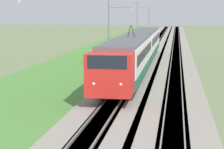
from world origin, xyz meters
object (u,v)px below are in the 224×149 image
passenger_train (137,49)px  catenary_mast_far (138,24)px  catenary_mast_distant (149,21)px  catenary_mast_mid (110,34)px

passenger_train → catenary_mast_far: catenary_mast_far is taller
catenary_mast_far → catenary_mast_distant: (32.65, -0.00, -0.24)m
passenger_train → catenary_mast_far: (31.87, 2.85, 1.76)m
catenary_mast_mid → catenary_mast_far: (32.65, 0.00, 0.18)m
passenger_train → catenary_mast_far: 32.05m
catenary_mast_far → catenary_mast_distant: catenary_mast_far is taller
catenary_mast_mid → catenary_mast_far: size_ratio=0.95×
passenger_train → catenary_mast_distant: size_ratio=5.37×
passenger_train → catenary_mast_distant: catenary_mast_distant is taller
passenger_train → catenary_mast_distant: 64.60m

